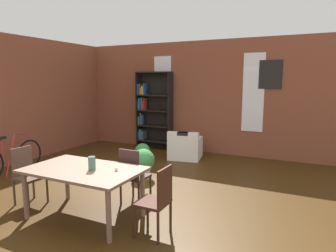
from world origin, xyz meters
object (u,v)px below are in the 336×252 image
dining_chair_far_right (133,174)px  potted_plant_corner (143,162)px  vase_on_table (92,163)px  bookshelf_tall (152,110)px  dining_chair_head_right (157,199)px  dining_chair_head_left (27,173)px  armchair_white (185,148)px  dining_table (84,174)px  potted_plant_by_shelf (142,153)px  bicycle_second (10,159)px

dining_chair_far_right → potted_plant_corner: dining_chair_far_right is taller
vase_on_table → bookshelf_tall: size_ratio=0.09×
vase_on_table → dining_chair_head_right: (1.07, -0.00, -0.35)m
dining_chair_head_left → armchair_white: 4.04m
dining_chair_head_right → vase_on_table: bearing=180.0°
dining_table → armchair_white: size_ratio=1.84×
dining_table → bookshelf_tall: bearing=106.6°
dining_table → potted_plant_by_shelf: dining_table is taller
vase_on_table → armchair_white: vase_on_table is taller
vase_on_table → dining_chair_far_right: 0.85m
dining_chair_far_right → bookshelf_tall: bearing=114.6°
dining_table → potted_plant_corner: 2.00m
dining_table → armchair_white: (0.03, 3.83, -0.40)m
dining_chair_head_left → bookshelf_tall: bookshelf_tall is taller
dining_chair_head_left → armchair_white: size_ratio=1.02×
dining_chair_head_right → armchair_white: size_ratio=1.02×
dining_table → dining_chair_head_right: bearing=-0.0°
dining_chair_head_right → dining_table: bearing=180.0°
armchair_white → bicycle_second: size_ratio=0.53×
dining_chair_head_left → dining_chair_far_right: same height
dining_chair_head_left → potted_plant_by_shelf: (0.48, 2.94, -0.25)m
dining_chair_head_left → dining_chair_far_right: (1.61, 0.74, 0.00)m
dining_chair_head_left → bicycle_second: 1.84m
bicycle_second → potted_plant_corner: size_ratio=2.79×
bookshelf_tall → armchair_white: 1.80m
dining_chair_far_right → bicycle_second: size_ratio=0.54×
potted_plant_corner → dining_chair_far_right: bearing=-66.6°
dining_chair_head_left → potted_plant_corner: (1.08, 1.96, -0.16)m
dining_chair_head_left → dining_chair_far_right: 1.78m
dining_chair_head_left → potted_plant_corner: 2.25m
bookshelf_tall → vase_on_table: bearing=-71.5°
dining_table → armchair_white: dining_table is taller
armchair_white → potted_plant_corner: armchair_white is taller
dining_chair_head_left → dining_chair_far_right: size_ratio=1.00×
potted_plant_by_shelf → bicycle_second: bearing=-135.4°
vase_on_table → potted_plant_corner: vase_on_table is taller
dining_chair_head_left → bookshelf_tall: 4.59m
dining_chair_far_right → bicycle_second: dining_chair_far_right is taller
potted_plant_corner → vase_on_table: bearing=-81.0°
dining_table → vase_on_table: bearing=-0.0°
armchair_white → potted_plant_corner: 1.88m
bicycle_second → potted_plant_corner: 2.91m
dining_chair_head_right → dining_chair_far_right: 1.13m
potted_plant_corner → bookshelf_tall: bearing=115.2°
bookshelf_tall → bicycle_second: 4.04m
dining_table → dining_chair_head_right: size_ratio=1.81×
bookshelf_tall → potted_plant_corner: 2.96m
potted_plant_by_shelf → armchair_white: bearing=48.7°
dining_chair_far_right → potted_plant_corner: bearing=113.4°
potted_plant_by_shelf → dining_chair_head_right: bearing=-56.1°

